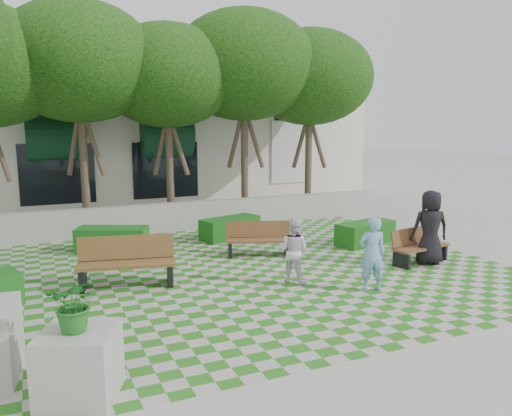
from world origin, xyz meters
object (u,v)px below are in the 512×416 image
person_blue (372,254)px  person_white (294,250)px  bench_east (419,246)px  hedge_midleft (112,239)px  bench_mid (258,239)px  hedge_midright (230,228)px  hedge_east (365,233)px  person_dark (430,227)px  planter_front (78,350)px  bench_west (127,263)px

person_blue → person_white: 1.66m
bench_east → hedge_midleft: size_ratio=0.92×
bench_mid → hedge_midright: size_ratio=0.97×
hedge_east → person_white: (-3.54, -2.21, 0.38)m
hedge_midright → person_blue: (0.90, -5.64, 0.46)m
bench_mid → person_dark: person_dark is taller
planter_front → person_white: 5.54m
bench_east → planter_front: 8.79m
bench_west → bench_east: bearing=2.6°
planter_front → person_white: size_ratio=1.12×
bench_east → planter_front: (-8.23, -3.10, 0.23)m
bench_mid → hedge_east: (3.29, -0.16, -0.10)m
hedge_east → hedge_midright: bearing=144.8°
hedge_midleft → person_white: size_ratio=1.32×
person_blue → person_white: person_blue is taller
hedge_east → person_blue: person_blue is taller
bench_west → planter_front: planter_front is taller
person_dark → person_white: (-3.71, 0.11, -0.21)m
bench_mid → person_blue: size_ratio=1.14×
person_blue → person_white: bearing=-24.9°
bench_east → person_white: 3.59m
hedge_midleft → person_dark: bearing=-33.1°
bench_mid → person_blue: bearing=-55.3°
person_white → bench_mid: bearing=-42.9°
bench_east → person_white: person_white is taller
hedge_east → person_white: 4.19m
planter_front → person_white: (4.66, 3.00, 0.06)m
bench_east → bench_west: bearing=159.8°
bench_west → hedge_midleft: bearing=98.8°
person_dark → bench_east: bearing=-33.9°
person_dark → person_blue: bearing=43.6°
person_blue → person_white: size_ratio=1.10×
planter_front → person_blue: 6.14m
hedge_midleft → person_dark: (6.87, -4.49, 0.59)m
hedge_midright → person_blue: 5.73m
person_blue → person_dark: (2.52, 1.04, 0.14)m
bench_east → person_dark: person_dark is taller
planter_front → person_blue: size_ratio=1.02×
bench_west → hedge_midright: (3.62, 3.27, -0.19)m
bench_mid → person_dark: bearing=-15.9°
planter_front → person_dark: size_ratio=0.86×
bench_east → bench_west: (-6.90, 1.13, 0.09)m
bench_west → person_blue: bearing=-15.8°
person_dark → person_white: size_ratio=1.30×
hedge_midright → hedge_midleft: hedge_midleft is taller
bench_mid → hedge_midleft: bearing=169.0°
bench_east → planter_front: size_ratio=1.09×
hedge_midright → hedge_midleft: (-3.45, -0.11, 0.01)m
bench_east → person_dark: (0.14, -0.20, 0.50)m
hedge_east → hedge_midright: 3.97m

